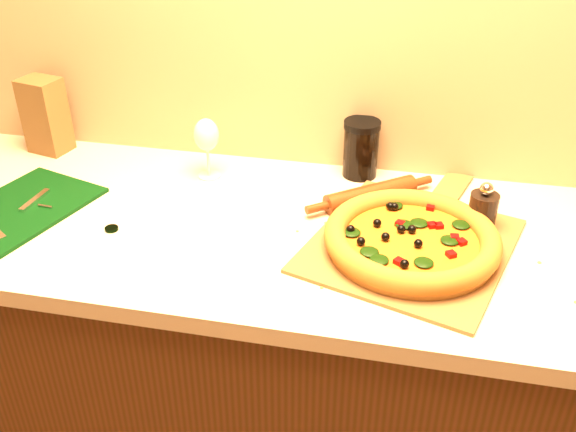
% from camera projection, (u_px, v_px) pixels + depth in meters
% --- Properties ---
extents(cabinet, '(2.80, 0.65, 0.86)m').
position_uv_depth(cabinet, '(322.00, 383.00, 1.67)').
color(cabinet, '#462A0F').
rests_on(cabinet, ground).
extents(countertop, '(2.84, 0.68, 0.04)m').
position_uv_depth(countertop, '(328.00, 239.00, 1.43)').
color(countertop, '#C3B498').
rests_on(countertop, cabinet).
extents(pizza_peel, '(0.50, 0.63, 0.01)m').
position_uv_depth(pizza_peel, '(413.00, 241.00, 1.38)').
color(pizza_peel, brown).
rests_on(pizza_peel, countertop).
extents(pizza, '(0.37, 0.37, 0.05)m').
position_uv_depth(pizza, '(412.00, 239.00, 1.34)').
color(pizza, '#A66C29').
rests_on(pizza, pizza_peel).
extents(cutting_board, '(0.32, 0.39, 0.02)m').
position_uv_depth(cutting_board, '(20.00, 209.00, 1.50)').
color(cutting_board, black).
rests_on(cutting_board, countertop).
extents(bottle_cap, '(0.03, 0.03, 0.01)m').
position_uv_depth(bottle_cap, '(112.00, 229.00, 1.43)').
color(bottle_cap, black).
rests_on(bottle_cap, countertop).
extents(pepper_grinder, '(0.06, 0.06, 0.12)m').
position_uv_depth(pepper_grinder, '(483.00, 211.00, 1.41)').
color(pepper_grinder, black).
rests_on(pepper_grinder, countertop).
extents(rolling_pin, '(0.28, 0.23, 0.05)m').
position_uv_depth(rolling_pin, '(371.00, 194.00, 1.52)').
color(rolling_pin, '#55250E').
rests_on(rolling_pin, countertop).
extents(wine_glass, '(0.06, 0.06, 0.16)m').
position_uv_depth(wine_glass, '(206.00, 136.00, 1.59)').
color(wine_glass, silver).
rests_on(wine_glass, countertop).
extents(paper_bag, '(0.12, 0.10, 0.20)m').
position_uv_depth(paper_bag, '(45.00, 116.00, 1.73)').
color(paper_bag, brown).
rests_on(paper_bag, countertop).
extents(dark_jar, '(0.09, 0.09, 0.15)m').
position_uv_depth(dark_jar, '(361.00, 148.00, 1.61)').
color(dark_jar, black).
rests_on(dark_jar, countertop).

